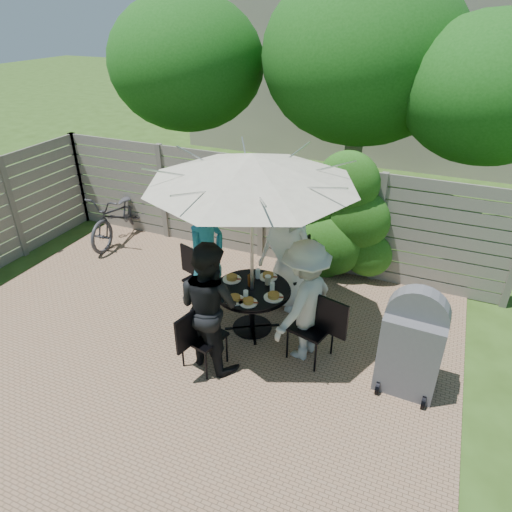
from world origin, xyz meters
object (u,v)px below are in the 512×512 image
at_px(plate_left, 232,278).
at_px(syrup_jug, 251,280).
at_px(plate_back, 268,276).
at_px(glass_back, 258,274).
at_px(plate_extra, 248,302).
at_px(glass_front, 246,295).
at_px(plate_front, 235,299).
at_px(person_left, 207,257).
at_px(coffee_cup, 268,280).
at_px(person_back, 288,251).
at_px(bbq_grill, 411,344).
at_px(chair_left, 202,289).
at_px(chair_right, 311,339).
at_px(plate_right, 274,296).
at_px(person_front, 209,306).
at_px(chair_back, 292,283).
at_px(chair_front, 204,348).
at_px(glass_right, 272,287).
at_px(umbrella, 251,169).
at_px(patio_table, 252,301).
at_px(bicycle, 120,215).
at_px(person_right, 304,301).

height_order(plate_left, syrup_jug, syrup_jug).
distance_m(plate_back, glass_back, 0.15).
bearing_deg(plate_extra, glass_front, 136.57).
relative_size(plate_front, syrup_jug, 1.62).
relative_size(person_left, plate_left, 6.70).
bearing_deg(person_left, plate_left, -90.00).
bearing_deg(coffee_cup, person_back, 84.15).
bearing_deg(plate_left, bbq_grill, -8.69).
distance_m(plate_left, plate_extra, 0.62).
bearing_deg(chair_left, plate_front, -17.87).
xyz_separation_m(chair_right, plate_right, (-0.59, 0.16, 0.40)).
bearing_deg(bbq_grill, person_front, -165.41).
distance_m(chair_back, chair_front, 1.93).
relative_size(glass_right, coffee_cup, 1.17).
bearing_deg(syrup_jug, plate_front, -96.83).
relative_size(person_back, coffee_cup, 15.10).
xyz_separation_m(umbrella, plate_left, (-0.35, 0.09, -1.65)).
relative_size(patio_table, person_left, 0.73).
height_order(plate_extra, glass_right, glass_right).
bearing_deg(plate_back, bicycle, 160.50).
distance_m(person_left, glass_right, 1.10).
bearing_deg(plate_front, bbq_grill, 1.67).
height_order(chair_front, glass_front, chair_front).
bearing_deg(bbq_grill, chair_back, 149.00).
xyz_separation_m(person_right, coffee_cup, (-0.65, 0.40, -0.08)).
bearing_deg(chair_left, person_right, 2.59).
bearing_deg(chair_right, glass_back, -14.21).
bearing_deg(coffee_cup, person_right, -31.93).
height_order(plate_front, plate_right, same).
relative_size(umbrella, person_right, 1.95).
bearing_deg(plate_left, chair_right, -15.15).
bearing_deg(person_back, person_left, -135.00).
bearing_deg(umbrella, plate_extra, -74.20).
bearing_deg(chair_right, plate_right, -0.59).
bearing_deg(chair_front, glass_back, 2.60).
xyz_separation_m(person_front, plate_extra, (0.31, 0.46, -0.15)).
xyz_separation_m(person_front, plate_left, (-0.13, 0.90, -0.15)).
height_order(person_left, bicycle, person_left).
bearing_deg(glass_back, patio_table, -83.16).
xyz_separation_m(plate_left, plate_extra, (0.44, -0.43, -0.00)).
height_order(plate_back, plate_extra, same).
xyz_separation_m(person_left, chair_front, (0.55, -1.15, -0.59)).
distance_m(patio_table, coffee_cup, 0.36).
distance_m(plate_right, glass_right, 0.15).
xyz_separation_m(glass_back, syrup_jug, (-0.01, -0.21, 0.01)).
bearing_deg(plate_left, person_back, 51.39).
relative_size(plate_back, glass_back, 1.86).
bearing_deg(plate_left, umbrella, -15.16).
bearing_deg(bbq_grill, umbrella, 174.47).
bearing_deg(plate_back, person_right, -38.61).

